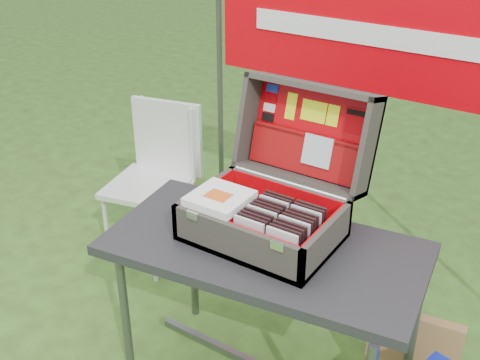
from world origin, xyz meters
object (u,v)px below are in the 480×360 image
Objects in this scene: suitcase at (272,172)px; cardboard_box at (412,356)px; table at (263,321)px; chair at (148,188)px.

suitcase reaches higher than cardboard_box.
chair reaches higher than table.
table is 3.06× the size of cardboard_box.
table is at bearing -70.80° from suitcase.
table is 1.34× the size of chair.
table is at bearing -155.20° from cardboard_box.
suitcase is 1.21m from chair.
table is 0.63m from suitcase.
suitcase is at bearing -34.45° from chair.
chair is 1.58m from cardboard_box.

